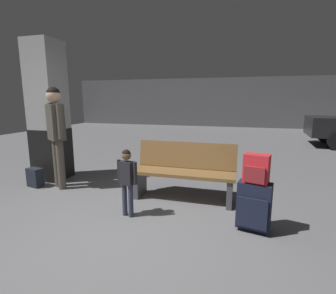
% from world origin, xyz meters
% --- Properties ---
extents(ground_plane, '(18.00, 18.00, 0.10)m').
position_xyz_m(ground_plane, '(0.00, 4.00, -0.05)').
color(ground_plane, slate).
extents(garage_back_wall, '(18.00, 0.12, 2.80)m').
position_xyz_m(garage_back_wall, '(0.00, 12.86, 1.40)').
color(garage_back_wall, '#565658').
rests_on(garage_back_wall, ground_plane).
extents(structural_pillar, '(0.57, 0.57, 2.65)m').
position_xyz_m(structural_pillar, '(-2.29, 1.77, 1.31)').
color(structural_pillar, black).
rests_on(structural_pillar, ground_plane).
extents(bench, '(1.60, 0.54, 0.89)m').
position_xyz_m(bench, '(0.46, 1.43, 0.44)').
color(bench, brown).
rests_on(bench, ground_plane).
extents(suitcase, '(0.41, 0.30, 0.60)m').
position_xyz_m(suitcase, '(1.48, 0.65, 0.32)').
color(suitcase, '#191E33').
rests_on(suitcase, ground_plane).
extents(backpack_bright, '(0.31, 0.25, 0.34)m').
position_xyz_m(backpack_bright, '(1.48, 0.65, 0.77)').
color(backpack_bright, red).
rests_on(backpack_bright, suitcase).
extents(child, '(0.31, 0.21, 0.92)m').
position_xyz_m(child, '(-0.13, 0.61, 0.57)').
color(child, '#33384C').
rests_on(child, ground_plane).
extents(adult, '(0.52, 0.38, 1.77)m').
position_xyz_m(adult, '(-1.79, 1.33, 1.09)').
color(adult, brown).
rests_on(adult, ground_plane).
extents(backpack_dark_floor, '(0.31, 0.24, 0.34)m').
position_xyz_m(backpack_dark_floor, '(-2.26, 1.25, 0.17)').
color(backpack_dark_floor, '#1E232D').
rests_on(backpack_dark_floor, ground_plane).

